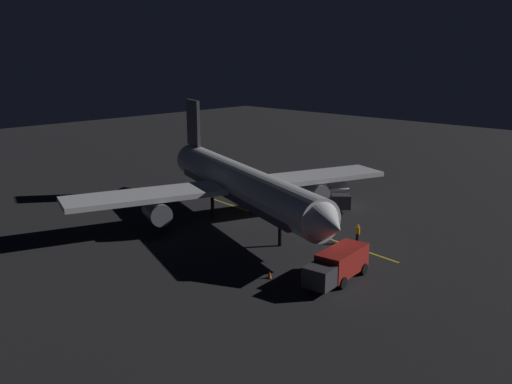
{
  "coord_description": "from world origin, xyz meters",
  "views": [
    {
      "loc": [
        38.07,
        38.97,
        16.77
      ],
      "look_at": [
        0.0,
        2.0,
        3.5
      ],
      "focal_mm": 39.29,
      "sensor_mm": 36.0,
      "label": 1
    }
  ],
  "objects_px": {
    "catering_truck": "(338,196)",
    "traffic_cone_near_left": "(270,275)",
    "baggage_truck": "(338,265)",
    "traffic_cone_near_right": "(304,223)",
    "ground_crew_worker": "(358,233)",
    "airliner": "(239,184)"
  },
  "relations": [
    {
      "from": "ground_crew_worker",
      "to": "baggage_truck",
      "type": "bearing_deg",
      "value": 25.01
    },
    {
      "from": "traffic_cone_near_right",
      "to": "baggage_truck",
      "type": "bearing_deg",
      "value": 49.71
    },
    {
      "from": "baggage_truck",
      "to": "catering_truck",
      "type": "distance_m",
      "value": 21.14
    },
    {
      "from": "airliner",
      "to": "ground_crew_worker",
      "type": "xyz_separation_m",
      "value": [
        -2.64,
        12.61,
        -2.99
      ]
    },
    {
      "from": "ground_crew_worker",
      "to": "traffic_cone_near_right",
      "type": "distance_m",
      "value": 6.92
    },
    {
      "from": "traffic_cone_near_left",
      "to": "baggage_truck",
      "type": "bearing_deg",
      "value": 128.63
    },
    {
      "from": "catering_truck",
      "to": "traffic_cone_near_right",
      "type": "distance_m",
      "value": 8.22
    },
    {
      "from": "airliner",
      "to": "ground_crew_worker",
      "type": "distance_m",
      "value": 13.23
    },
    {
      "from": "catering_truck",
      "to": "airliner",
      "type": "bearing_deg",
      "value": -19.77
    },
    {
      "from": "baggage_truck",
      "to": "traffic_cone_near_left",
      "type": "xyz_separation_m",
      "value": [
        3.21,
        -4.01,
        -0.99
      ]
    },
    {
      "from": "catering_truck",
      "to": "ground_crew_worker",
      "type": "relative_size",
      "value": 3.14
    },
    {
      "from": "traffic_cone_near_left",
      "to": "traffic_cone_near_right",
      "type": "bearing_deg",
      "value": -151.33
    },
    {
      "from": "airliner",
      "to": "catering_truck",
      "type": "bearing_deg",
      "value": 160.23
    },
    {
      "from": "airliner",
      "to": "catering_truck",
      "type": "relative_size",
      "value": 6.34
    },
    {
      "from": "catering_truck",
      "to": "traffic_cone_near_left",
      "type": "distance_m",
      "value": 22.01
    },
    {
      "from": "catering_truck",
      "to": "traffic_cone_near_left",
      "type": "relative_size",
      "value": 9.95
    },
    {
      "from": "airliner",
      "to": "traffic_cone_near_left",
      "type": "bearing_deg",
      "value": 54.48
    },
    {
      "from": "traffic_cone_near_left",
      "to": "traffic_cone_near_right",
      "type": "xyz_separation_m",
      "value": [
        -12.32,
        -6.74,
        0.0
      ]
    },
    {
      "from": "ground_crew_worker",
      "to": "catering_truck",
      "type": "bearing_deg",
      "value": -135.8
    },
    {
      "from": "catering_truck",
      "to": "traffic_cone_near_right",
      "type": "relative_size",
      "value": 9.95
    },
    {
      "from": "baggage_truck",
      "to": "ground_crew_worker",
      "type": "height_order",
      "value": "baggage_truck"
    },
    {
      "from": "baggage_truck",
      "to": "traffic_cone_near_right",
      "type": "relative_size",
      "value": 12.35
    }
  ]
}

